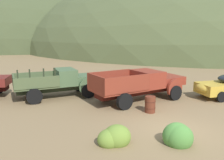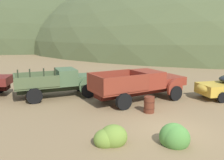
% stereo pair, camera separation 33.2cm
% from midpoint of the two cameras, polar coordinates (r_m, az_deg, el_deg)
% --- Properties ---
extents(ground_plane, '(300.00, 300.00, 0.00)m').
position_cam_midpoint_polar(ground_plane, '(11.33, 14.32, -11.52)').
color(ground_plane, olive).
extents(hill_distant, '(107.18, 66.42, 46.02)m').
position_cam_midpoint_polar(hill_distant, '(83.56, -17.77, 7.68)').
color(hill_distant, '#424C2D').
rests_on(hill_distant, ground).
extents(hill_far_right, '(99.82, 89.92, 40.85)m').
position_cam_midpoint_polar(hill_far_right, '(77.21, 19.85, 7.31)').
color(hill_far_right, '#4C5633').
rests_on(hill_far_right, ground).
extents(truck_weathered_green, '(5.93, 3.31, 2.16)m').
position_cam_midpoint_polar(truck_weathered_green, '(16.71, -11.78, -0.50)').
color(truck_weathered_green, '#232B1B').
rests_on(truck_weathered_green, ground).
extents(truck_rust_red, '(6.69, 4.11, 1.91)m').
position_cam_midpoint_polar(truck_rust_red, '(15.75, 7.27, -0.96)').
color(truck_rust_red, '#42140D').
rests_on(truck_rust_red, ground).
extents(oil_drum_foreground, '(0.61, 0.61, 0.90)m').
position_cam_midpoint_polar(oil_drum_foreground, '(13.36, 8.29, -5.72)').
color(oil_drum_foreground, '#5B2819').
rests_on(oil_drum_foreground, ground).
extents(bush_front_left, '(1.15, 1.15, 1.08)m').
position_cam_midpoint_polar(bush_front_left, '(9.99, 14.41, -12.93)').
color(bush_front_left, '#4C8438').
rests_on(bush_front_left, ground).
extents(bush_back_edge, '(1.35, 1.01, 0.98)m').
position_cam_midpoint_polar(bush_back_edge, '(9.72, -0.71, -13.54)').
color(bush_back_edge, olive).
rests_on(bush_back_edge, ground).
extents(bush_near_barrel, '(0.89, 0.84, 0.79)m').
position_cam_midpoint_polar(bush_near_barrel, '(22.04, 11.17, 0.21)').
color(bush_near_barrel, '#3D702D').
rests_on(bush_near_barrel, ground).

